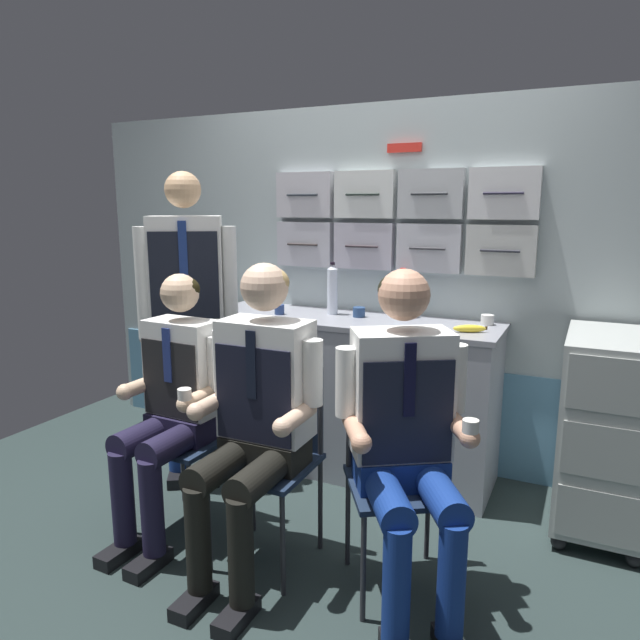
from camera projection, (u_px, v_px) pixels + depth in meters
The scene contains 18 objects.
ground at pixel (274, 575), 2.52m from camera, with size 4.80×4.80×0.04m, color #253130.
galley_bulkhead at pixel (385, 288), 3.52m from camera, with size 4.20×0.14×2.15m.
galley_counter at pixel (347, 394), 3.44m from camera, with size 1.75×0.53×0.92m.
service_trolley at pixel (605, 428), 2.75m from camera, with size 0.40×0.65×0.97m.
folding_chair_left at pixel (196, 416), 2.85m from camera, with size 0.42×0.42×0.87m.
crew_member_left at pixel (172, 396), 2.68m from camera, with size 0.48×0.60×1.26m.
folding_chair_center at pixel (276, 439), 2.58m from camera, with size 0.40×0.41×0.87m.
crew_member_center at pixel (257, 405), 2.40m from camera, with size 0.52×0.64×1.33m.
folding_chair_near_trolley at pixel (395, 456), 2.40m from camera, with size 0.55×0.55×0.87m.
crew_member_near_trolley at pixel (406, 424), 2.21m from camera, with size 0.63×0.71×1.33m.
crew_member_standing at pixel (188, 300), 3.18m from camera, with size 0.47×0.40×1.74m.
water_bottle_short at pixel (332, 290), 3.44m from camera, with size 0.06×0.06×0.31m.
sparkling_bottle_green at pixel (402, 294), 3.35m from camera, with size 0.08×0.08×0.29m.
paper_cup_tan at pixel (263, 300), 3.77m from camera, with size 0.08×0.08×0.07m.
coffee_cup_spare at pixel (279, 309), 3.46m from camera, with size 0.06×0.06×0.06m.
coffee_cup_white at pixel (359, 312), 3.37m from camera, with size 0.07×0.07×0.06m.
espresso_cup_small at pixel (487, 319), 3.15m from camera, with size 0.07×0.07×0.06m.
snack_banana at pixel (470, 329), 2.97m from camera, with size 0.17×0.10×0.04m.
Camera 1 is at (1.15, -1.95, 1.57)m, focal length 32.41 mm.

